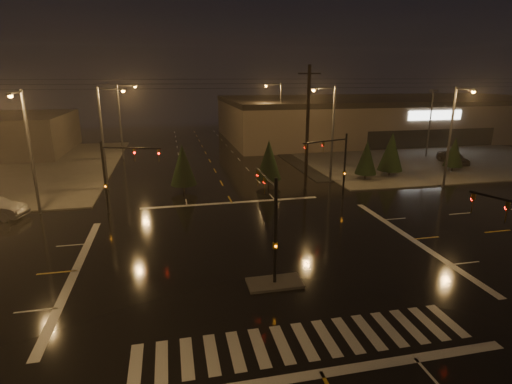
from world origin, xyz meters
The scene contains 24 objects.
ground centered at (0.00, 0.00, 0.00)m, with size 140.00×140.00×0.00m, color black.
sidewalk_ne centered at (30.00, 30.00, 0.06)m, with size 36.00×36.00×0.12m, color #45433E.
median_island centered at (0.00, -4.00, 0.07)m, with size 3.00×1.60×0.15m, color #45433E.
crosswalk centered at (0.00, -9.00, 0.01)m, with size 15.00×2.60×0.01m, color beige.
stop_bar_near centered at (0.00, -11.00, 0.01)m, with size 16.00×0.50×0.01m, color beige.
stop_bar_far centered at (0.00, 11.00, 0.01)m, with size 16.00×0.50×0.01m, color beige.
parking_lot centered at (35.00, 28.00, 0.04)m, with size 50.00×24.00×0.08m, color black.
retail_building centered at (35.00, 45.99, 3.84)m, with size 60.20×28.30×7.20m.
signal_mast_median centered at (0.00, -3.07, 3.75)m, with size 0.25×4.59×6.00m.
signal_mast_ne centered at (9.50, 10.14, 3.79)m, with size 4.84×1.86×6.00m.
signal_mast_nw centered at (-9.50, 10.14, 3.79)m, with size 4.84×1.86×6.00m.
streetlight_1 centered at (-11.18, 18.00, 5.80)m, with size 2.77×0.32×10.00m.
streetlight_2 centered at (-11.18, 34.00, 5.80)m, with size 2.77×0.32×10.00m.
streetlight_3 centered at (11.18, 16.00, 5.80)m, with size 2.77×0.32×10.00m.
streetlight_4 centered at (11.18, 36.00, 5.80)m, with size 2.77×0.32×10.00m.
streetlight_5 centered at (-16.00, 11.18, 5.80)m, with size 0.32×2.77×10.00m.
streetlight_6 centered at (22.00, 11.18, 5.80)m, with size 0.32×2.77×10.00m.
utility_pole_1 centered at (8.00, 14.00, 6.13)m, with size 2.20×0.32×12.00m.
conifer_0 centered at (15.60, 16.06, 2.52)m, with size 2.33×2.33×4.34m.
conifer_1 centered at (19.09, 17.03, 2.85)m, with size 2.75×2.75×5.00m.
conifer_2 centered at (27.49, 17.34, 2.42)m, with size 2.21×2.21×4.15m.
conifer_3 centered at (-4.03, 15.66, 2.70)m, with size 2.56×2.56×4.70m.
conifer_4 centered at (4.66, 15.97, 2.73)m, with size 2.60×2.60×4.75m.
car_parked centered at (30.56, 21.24, 0.86)m, with size 2.04×5.06×1.72m, color black.
Camera 1 is at (-5.17, -22.89, 10.94)m, focal length 28.00 mm.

